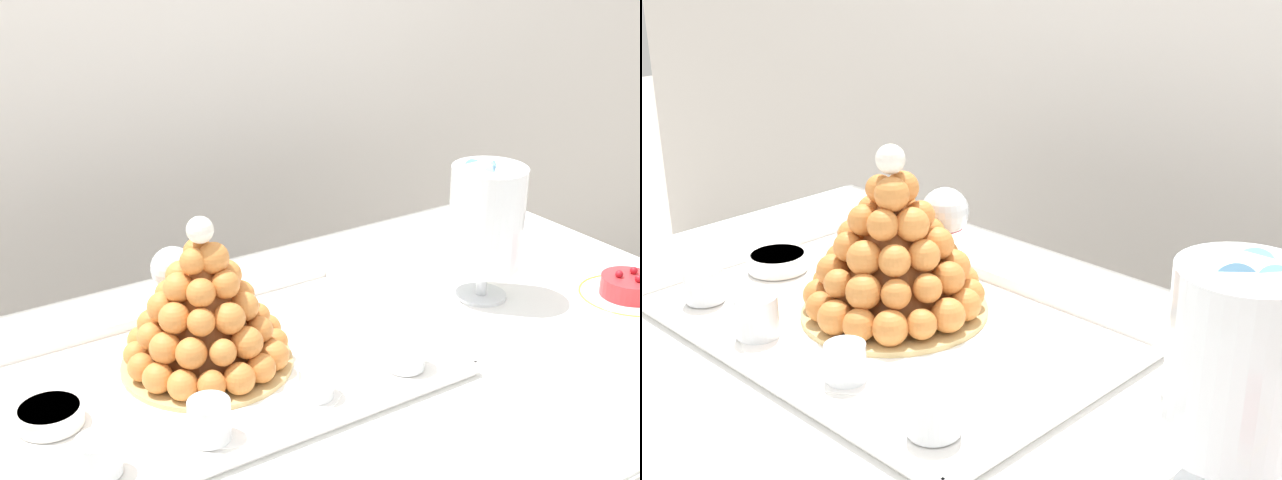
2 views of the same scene
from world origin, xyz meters
TOP-DOWN VIEW (x-y plane):
  - buffet_table at (0.00, 0.00)m, footprint 1.44×0.88m
  - serving_tray at (-0.18, 0.05)m, footprint 0.66×0.42m
  - croquembouche at (-0.19, 0.08)m, footprint 0.26×0.26m
  - dessert_cup_left at (-0.42, -0.08)m, footprint 0.06×0.06m
  - dessert_cup_mid_left at (-0.27, -0.09)m, footprint 0.06×0.06m
  - dessert_cup_centre at (-0.10, -0.08)m, footprint 0.05×0.05m
  - dessert_cup_mid_right at (0.06, -0.08)m, footprint 0.06×0.06m
  - creme_brulee_ramekin at (-0.44, 0.06)m, footprint 0.09×0.09m
  - macaron_goblet at (0.33, 0.05)m, footprint 0.13×0.13m
  - wine_glass at (-0.19, 0.19)m, footprint 0.07×0.07m

SIDE VIEW (x-z plane):
  - buffet_table at x=0.00m, z-range 0.27..1.04m
  - serving_tray at x=-0.18m, z-range 0.77..0.79m
  - creme_brulee_ramekin at x=-0.44m, z-range 0.78..0.81m
  - dessert_cup_centre at x=-0.10m, z-range 0.78..0.83m
  - dessert_cup_left at x=-0.42m, z-range 0.78..0.83m
  - dessert_cup_mid_right at x=0.06m, z-range 0.78..0.83m
  - dessert_cup_mid_left at x=-0.27m, z-range 0.78..0.84m
  - croquembouche at x=-0.19m, z-range 0.75..0.99m
  - wine_glass at x=-0.19m, z-range 0.81..0.98m
  - macaron_goblet at x=0.33m, z-range 0.79..1.05m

